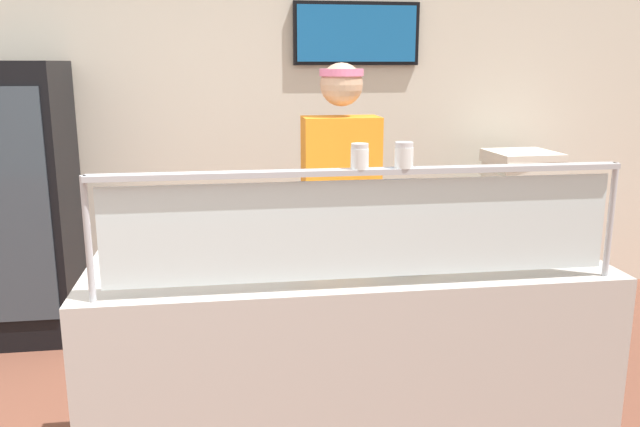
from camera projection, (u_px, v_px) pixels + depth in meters
ground_plane at (324, 397)px, 3.52m from camera, size 12.00×12.00×0.00m
shop_rear_unit at (291, 119)px, 4.75m from camera, size 6.52×0.13×2.70m
serving_counter at (347, 369)px, 2.80m from camera, size 2.12×0.73×0.95m
sneeze_guard at (365, 214)px, 2.34m from camera, size 1.94×0.06×0.44m
pizza_tray at (390, 254)px, 2.77m from camera, size 0.49×0.49×0.04m
pizza_server at (381, 251)px, 2.74m from camera, size 0.12×0.29×0.01m
parmesan_shaker at (360, 158)px, 2.29m from camera, size 0.06×0.06×0.09m
pepper_flake_shaker at (404, 157)px, 2.31m from camera, size 0.07×0.07×0.09m
worker_figure at (341, 214)px, 3.32m from camera, size 0.41×0.50×1.76m
drink_fridge at (14, 203)px, 4.17m from camera, size 0.71×0.68×1.77m
prep_shelf at (516, 249)px, 4.71m from camera, size 0.70×0.55×0.88m
pizza_box_stack at (521, 171)px, 4.58m from camera, size 0.47×0.46×0.27m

